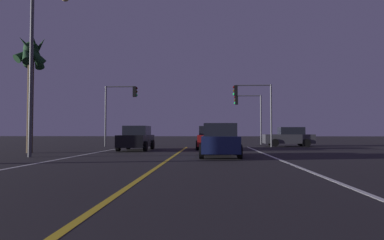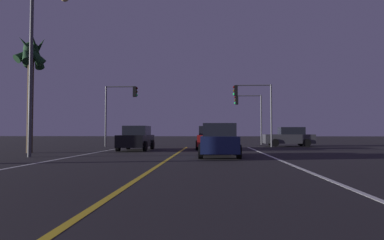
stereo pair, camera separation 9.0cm
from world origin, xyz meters
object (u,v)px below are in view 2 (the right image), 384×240
object	(u,v)px
car_lead_same_lane	(219,141)
traffic_light_far_right	(248,108)
car_ahead_far	(210,138)
street_lamp_left_mid	(39,53)
traffic_light_near_left	(121,102)
traffic_light_near_right	(253,100)
palm_tree_left_mid	(31,59)
car_crossing_side	(289,137)
car_oncoming	(136,138)

from	to	relation	value
car_lead_same_lane	traffic_light_far_right	distance (m)	17.34
car_ahead_far	street_lamp_left_mid	xyz separation A→B (m)	(-8.74, -8.22, 4.48)
car_ahead_far	traffic_light_near_left	xyz separation A→B (m)	(-7.76, 3.73, 3.10)
traffic_light_near_right	palm_tree_left_mid	distance (m)	17.09
car_crossing_side	car_ahead_far	bearing A→B (deg)	36.97
car_lead_same_lane	car_ahead_far	world-z (taller)	same
street_lamp_left_mid	traffic_light_near_left	bearing A→B (deg)	85.30
traffic_light_far_right	car_crossing_side	bearing A→B (deg)	128.78
car_oncoming	traffic_light_far_right	world-z (taller)	traffic_light_far_right
car_ahead_far	traffic_light_far_right	world-z (taller)	traffic_light_far_right
car_ahead_far	car_oncoming	size ratio (longest dim) A/B	1.00
car_crossing_side	palm_tree_left_mid	world-z (taller)	palm_tree_left_mid
car_ahead_far	car_oncoming	bearing A→B (deg)	108.20
traffic_light_near_left	palm_tree_left_mid	distance (m)	9.49
car_lead_same_lane	traffic_light_near_right	world-z (taller)	traffic_light_near_right
car_oncoming	palm_tree_left_mid	size ratio (longest dim) A/B	0.60
street_lamp_left_mid	car_lead_same_lane	bearing A→B (deg)	4.31
traffic_light_near_right	street_lamp_left_mid	bearing A→B (deg)	44.01
traffic_light_near_left	street_lamp_left_mid	distance (m)	12.06
palm_tree_left_mid	traffic_light_far_right	bearing A→B (deg)	43.93
car_lead_same_lane	traffic_light_far_right	size ratio (longest dim) A/B	0.86
traffic_light_near_right	palm_tree_left_mid	size ratio (longest dim) A/B	0.74
car_ahead_far	traffic_light_near_left	distance (m)	9.15
car_crossing_side	traffic_light_near_right	size ratio (longest dim) A/B	0.81
traffic_light_near_right	car_crossing_side	bearing A→B (deg)	-155.37
traffic_light_near_right	street_lamp_left_mid	world-z (taller)	street_lamp_left_mid
street_lamp_left_mid	car_ahead_far	bearing A→B (deg)	43.23
car_crossing_side	traffic_light_far_right	distance (m)	5.84
traffic_light_near_left	palm_tree_left_mid	bearing A→B (deg)	-110.00
car_crossing_side	street_lamp_left_mid	size ratio (longest dim) A/B	0.51
car_oncoming	street_lamp_left_mid	xyz separation A→B (m)	(-3.58, -6.52, 4.48)
car_crossing_side	traffic_light_near_right	xyz separation A→B (m)	(-3.40, -1.56, 3.14)
car_ahead_far	street_lamp_left_mid	bearing A→B (deg)	133.23
traffic_light_far_right	street_lamp_left_mid	bearing A→B (deg)	54.17
car_lead_same_lane	traffic_light_far_right	world-z (taller)	traffic_light_far_right
street_lamp_left_mid	palm_tree_left_mid	world-z (taller)	street_lamp_left_mid
car_crossing_side	car_oncoming	size ratio (longest dim) A/B	1.00
palm_tree_left_mid	traffic_light_near_left	bearing A→B (deg)	70.00
palm_tree_left_mid	car_lead_same_lane	bearing A→B (deg)	-12.33
car_crossing_side	car_lead_same_lane	bearing A→B (deg)	62.83
car_crossing_side	traffic_light_near_right	bearing A→B (deg)	24.63
car_lead_same_lane	street_lamp_left_mid	world-z (taller)	street_lamp_left_mid
car_oncoming	palm_tree_left_mid	world-z (taller)	palm_tree_left_mid
car_lead_same_lane	traffic_light_near_right	bearing A→B (deg)	-15.75
traffic_light_near_right	car_lead_same_lane	bearing A→B (deg)	74.25
car_crossing_side	traffic_light_near_left	world-z (taller)	traffic_light_near_left
car_oncoming	traffic_light_near_right	bearing A→B (deg)	121.70
car_ahead_far	street_lamp_left_mid	size ratio (longest dim) A/B	0.51
traffic_light_near_right	traffic_light_far_right	size ratio (longest dim) A/B	1.06
traffic_light_far_right	street_lamp_left_mid	world-z (taller)	street_lamp_left_mid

